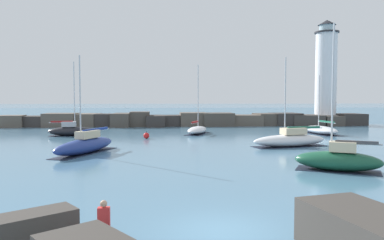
# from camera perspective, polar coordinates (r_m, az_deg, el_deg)

# --- Properties ---
(ground_plane) EXTENTS (600.00, 600.00, 0.00)m
(ground_plane) POSITION_cam_1_polar(r_m,az_deg,el_deg) (13.98, 4.47, -16.44)
(ground_plane) COLOR teal
(open_sea_beyond) EXTENTS (400.00, 116.00, 0.01)m
(open_sea_beyond) POSITION_cam_1_polar(r_m,az_deg,el_deg) (123.31, -3.38, 1.16)
(open_sea_beyond) COLOR teal
(open_sea_beyond) RESTS_ON ground
(breakwater_jetty) EXTENTS (61.89, 6.73, 2.46)m
(breakwater_jetty) POSITION_cam_1_polar(r_m,az_deg,el_deg) (63.64, -0.05, 0.02)
(breakwater_jetty) COLOR brown
(breakwater_jetty) RESTS_ON ground
(lighthouse) EXTENTS (4.94, 4.94, 18.43)m
(lighthouse) POSITION_cam_1_polar(r_m,az_deg,el_deg) (70.64, 19.72, 6.02)
(lighthouse) COLOR gray
(lighthouse) RESTS_ON ground
(sailboat_moored_0) EXTENTS (8.19, 4.12, 8.67)m
(sailboat_moored_0) POSITION_cam_1_polar(r_m,az_deg,el_deg) (37.90, 14.73, -2.89)
(sailboat_moored_0) COLOR white
(sailboat_moored_0) RESTS_ON ground
(sailboat_moored_1) EXTENTS (3.46, 7.17, 7.76)m
(sailboat_moored_1) POSITION_cam_1_polar(r_m,az_deg,el_deg) (52.16, 19.01, -1.42)
(sailboat_moored_1) COLOR white
(sailboat_moored_1) RESTS_ON ground
(sailboat_moored_2) EXTENTS (3.97, 6.37, 9.14)m
(sailboat_moored_2) POSITION_cam_1_polar(r_m,az_deg,el_deg) (49.62, 0.79, -1.50)
(sailboat_moored_2) COLOR white
(sailboat_moored_2) RESTS_ON ground
(sailboat_moored_3) EXTENTS (4.77, 8.22, 8.29)m
(sailboat_moored_3) POSITION_cam_1_polar(r_m,az_deg,el_deg) (33.47, -15.93, -3.65)
(sailboat_moored_3) COLOR navy
(sailboat_moored_3) RESTS_ON ground
(sailboat_moored_4) EXTENTS (5.76, 4.30, 9.55)m
(sailboat_moored_4) POSITION_cam_1_polar(r_m,az_deg,el_deg) (26.27, 21.39, -5.62)
(sailboat_moored_4) COLOR #195138
(sailboat_moored_4) RESTS_ON ground
(sailboat_moored_5) EXTENTS (5.84, 2.72, 9.27)m
(sailboat_moored_5) POSITION_cam_1_polar(r_m,az_deg,el_deg) (49.39, -17.93, -1.51)
(sailboat_moored_5) COLOR black
(sailboat_moored_5) RESTS_ON ground
(mooring_buoy_orange_near) EXTENTS (0.70, 0.70, 0.90)m
(mooring_buoy_orange_near) POSITION_cam_1_polar(r_m,az_deg,el_deg) (43.98, -6.97, -2.38)
(mooring_buoy_orange_near) COLOR red
(mooring_buoy_orange_near) RESTS_ON ground
(mooring_buoy_far_side) EXTENTS (0.52, 0.52, 0.72)m
(mooring_buoy_far_side) POSITION_cam_1_polar(r_m,az_deg,el_deg) (45.30, 15.56, -2.43)
(mooring_buoy_far_side) COLOR #EA5914
(mooring_buoy_far_side) RESTS_ON ground
(person_on_rocks) EXTENTS (0.36, 0.22, 1.66)m
(person_on_rocks) POSITION_cam_1_polar(r_m,az_deg,el_deg) (12.04, -13.28, -15.18)
(person_on_rocks) COLOR #282833
(person_on_rocks) RESTS_ON ground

